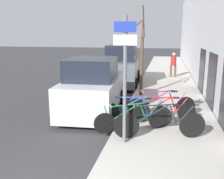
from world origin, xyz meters
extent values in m
plane|color=#333335|center=(0.00, 11.20, 0.00)|extent=(80.00, 80.00, 0.00)
cube|color=#ADA89E|center=(2.60, 14.00, 0.07)|extent=(3.20, 32.00, 0.15)
cube|color=#BCBCC1|center=(4.35, 14.00, 3.25)|extent=(0.20, 32.00, 6.50)
cube|color=black|center=(4.23, 7.80, 1.19)|extent=(0.03, 1.67, 2.09)
cube|color=black|center=(4.23, 10.56, 1.19)|extent=(0.03, 1.67, 2.09)
cylinder|color=#595B60|center=(1.45, 3.62, 1.78)|extent=(0.09, 0.09, 3.25)
cube|color=navy|center=(1.45, 3.57, 3.13)|extent=(0.54, 0.02, 0.25)
cube|color=white|center=(1.45, 3.57, 2.82)|extent=(0.57, 0.02, 0.25)
cylinder|color=black|center=(1.47, 3.89, 0.51)|extent=(0.70, 0.20, 0.72)
cylinder|color=black|center=(3.23, 4.31, 0.51)|extent=(0.70, 0.20, 0.72)
cylinder|color=black|center=(2.13, 4.04, 0.84)|extent=(1.00, 0.27, 0.59)
cylinder|color=black|center=(2.22, 4.07, 1.09)|extent=(1.16, 0.31, 0.09)
cylinder|color=black|center=(2.70, 4.18, 0.81)|extent=(0.22, 0.09, 0.51)
cylinder|color=black|center=(2.92, 4.24, 0.53)|extent=(0.63, 0.18, 0.08)
cylinder|color=black|center=(3.01, 4.26, 0.79)|extent=(0.47, 0.14, 0.57)
cylinder|color=black|center=(1.55, 3.91, 0.81)|extent=(0.21, 0.08, 0.62)
cube|color=black|center=(2.79, 4.20, 1.08)|extent=(0.21, 0.12, 0.04)
cylinder|color=#99999E|center=(1.64, 3.93, 1.12)|extent=(0.13, 0.43, 0.02)
cylinder|color=black|center=(0.80, 4.09, 0.46)|extent=(0.57, 0.30, 0.62)
cylinder|color=black|center=(2.30, 4.83, 0.46)|extent=(0.57, 0.30, 0.62)
cylinder|color=#197233|center=(1.36, 4.37, 0.74)|extent=(0.86, 0.45, 0.51)
cylinder|color=#197233|center=(1.43, 4.40, 0.96)|extent=(0.99, 0.51, 0.08)
cylinder|color=#197233|center=(1.85, 4.61, 0.72)|extent=(0.20, 0.12, 0.45)
cylinder|color=#197233|center=(2.03, 4.70, 0.48)|extent=(0.54, 0.29, 0.08)
cylinder|color=#197233|center=(2.11, 4.73, 0.70)|extent=(0.41, 0.22, 0.50)
cylinder|color=#197233|center=(0.87, 4.12, 0.72)|extent=(0.19, 0.12, 0.53)
cube|color=black|center=(1.92, 4.64, 0.96)|extent=(0.21, 0.16, 0.04)
cylinder|color=#99999E|center=(0.95, 4.16, 0.98)|extent=(0.22, 0.41, 0.02)
cylinder|color=black|center=(0.74, 5.01, 0.49)|extent=(0.67, 0.05, 0.67)
cylinder|color=black|center=(2.37, 4.97, 0.49)|extent=(0.67, 0.05, 0.67)
cylinder|color=#1E4799|center=(1.35, 4.99, 0.80)|extent=(0.91, 0.06, 0.55)
cylinder|color=#1E4799|center=(1.43, 4.99, 1.03)|extent=(1.06, 0.06, 0.09)
cylinder|color=#1E4799|center=(1.88, 4.98, 0.77)|extent=(0.20, 0.04, 0.48)
cylinder|color=#1E4799|center=(2.08, 4.97, 0.51)|extent=(0.57, 0.04, 0.08)
cylinder|color=#1E4799|center=(2.16, 4.97, 0.75)|extent=(0.43, 0.04, 0.54)
cylinder|color=#1E4799|center=(0.82, 5.01, 0.77)|extent=(0.19, 0.04, 0.58)
cube|color=black|center=(1.96, 4.98, 1.03)|extent=(0.20, 0.08, 0.04)
cylinder|color=#99999E|center=(0.90, 5.00, 1.06)|extent=(0.03, 0.44, 0.02)
cylinder|color=black|center=(1.75, 5.31, 0.45)|extent=(0.60, 0.19, 0.61)
cylinder|color=black|center=(3.18, 5.68, 0.45)|extent=(0.60, 0.19, 0.61)
cylinder|color=red|center=(2.29, 5.45, 0.73)|extent=(0.82, 0.25, 0.50)
cylinder|color=red|center=(2.36, 5.47, 0.95)|extent=(0.94, 0.28, 0.08)
cylinder|color=red|center=(2.75, 5.57, 0.71)|extent=(0.19, 0.08, 0.44)
cylinder|color=red|center=(2.93, 5.62, 0.48)|extent=(0.51, 0.16, 0.07)
cylinder|color=red|center=(3.00, 5.64, 0.69)|extent=(0.39, 0.13, 0.49)
cylinder|color=red|center=(1.82, 5.32, 0.71)|extent=(0.18, 0.08, 0.53)
cube|color=black|center=(2.83, 5.59, 0.94)|extent=(0.21, 0.13, 0.04)
cylinder|color=#99999E|center=(1.89, 5.34, 0.97)|extent=(0.14, 0.43, 0.02)
cylinder|color=black|center=(1.55, 5.67, 0.49)|extent=(0.66, 0.26, 0.68)
cylinder|color=black|center=(3.19, 6.23, 0.49)|extent=(0.66, 0.26, 0.68)
cylinder|color=#8C1E72|center=(2.16, 5.88, 0.81)|extent=(0.93, 0.35, 0.56)
cylinder|color=#8C1E72|center=(2.25, 5.91, 1.05)|extent=(1.08, 0.40, 0.09)
cylinder|color=#8C1E72|center=(2.70, 6.06, 0.78)|extent=(0.21, 0.10, 0.49)
cylinder|color=#8C1E72|center=(2.90, 6.13, 0.52)|extent=(0.59, 0.23, 0.08)
cylinder|color=#8C1E72|center=(2.98, 6.16, 0.76)|extent=(0.44, 0.18, 0.55)
cylinder|color=#8C1E72|center=(1.63, 5.70, 0.78)|extent=(0.20, 0.10, 0.59)
cube|color=black|center=(2.78, 6.09, 1.04)|extent=(0.22, 0.14, 0.04)
cylinder|color=#99999E|center=(1.71, 5.72, 1.07)|extent=(0.17, 0.42, 0.02)
cube|color=#B2B7BC|center=(-0.20, 6.41, 0.75)|extent=(2.12, 4.25, 1.16)
cube|color=black|center=(-0.19, 6.25, 1.72)|extent=(1.80, 2.26, 0.76)
cylinder|color=black|center=(-1.21, 7.63, 0.31)|extent=(0.26, 0.64, 0.62)
cylinder|color=black|center=(0.63, 7.75, 0.31)|extent=(0.26, 0.64, 0.62)
cylinder|color=black|center=(-1.04, 5.07, 0.31)|extent=(0.26, 0.64, 0.62)
cylinder|color=black|center=(0.81, 5.20, 0.31)|extent=(0.26, 0.64, 0.62)
cube|color=#51565B|center=(-0.05, 11.92, 0.84)|extent=(2.06, 4.77, 1.31)
cube|color=black|center=(-0.03, 11.74, 1.92)|extent=(1.74, 2.52, 0.85)
cylinder|color=black|center=(-1.02, 13.31, 0.34)|extent=(0.26, 0.69, 0.68)
cylinder|color=black|center=(0.73, 13.42, 0.34)|extent=(0.26, 0.69, 0.68)
cylinder|color=black|center=(-0.83, 10.42, 0.34)|extent=(0.26, 0.69, 0.68)
cylinder|color=black|center=(0.92, 10.54, 0.34)|extent=(0.26, 0.69, 0.68)
cylinder|color=#4C3D2D|center=(2.83, 14.48, 0.54)|extent=(0.15, 0.15, 0.78)
cylinder|color=#4C3D2D|center=(3.10, 14.50, 0.54)|extent=(0.15, 0.15, 0.78)
cylinder|color=maroon|center=(2.97, 14.49, 1.24)|extent=(0.36, 0.36, 0.62)
sphere|color=tan|center=(2.97, 14.49, 1.65)|extent=(0.21, 0.21, 0.21)
cylinder|color=#4C3828|center=(1.37, 8.97, 1.49)|extent=(0.15, 0.15, 2.67)
cylinder|color=#4C3828|center=(1.43, 8.63, 3.09)|extent=(0.19, 0.74, 0.59)
cylinder|color=#4C3828|center=(1.38, 9.38, 3.50)|extent=(0.07, 0.86, 1.40)
cylinder|color=#4C3828|center=(1.39, 8.69, 3.14)|extent=(0.10, 0.61, 0.68)
cylinder|color=#4C3828|center=(0.96, 8.60, 3.19)|extent=(0.89, 0.81, 0.79)
camera|label=1|loc=(2.42, -2.47, 2.97)|focal=40.00mm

